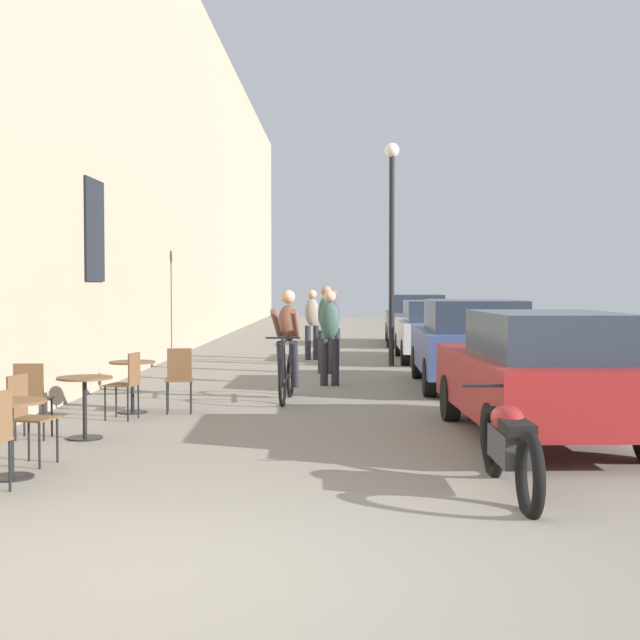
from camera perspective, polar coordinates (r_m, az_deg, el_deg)
name	(u,v)px	position (r m, az deg, el deg)	size (l,w,h in m)	color
ground_plane	(193,573)	(5.75, -8.15, -15.79)	(88.00, 88.00, 0.00)	gray
building_facade_left	(140,133)	(20.15, -11.48, 11.66)	(0.54, 68.00, 10.19)	tan
cafe_table_near	(11,422)	(8.70, -19.22, -6.20)	(0.64, 0.64, 0.72)	black
cafe_chair_near_toward_street	(27,413)	(9.30, -18.30, -5.66)	(0.46, 0.46, 0.89)	black
cafe_table_mid	(85,394)	(10.65, -14.87, -4.61)	(0.64, 0.64, 0.72)	black
cafe_chair_mid_toward_street	(31,395)	(10.76, -18.03, -4.60)	(0.39, 0.39, 0.89)	black
cafe_table_far	(132,376)	(12.66, -11.95, -3.51)	(0.64, 0.64, 0.72)	black
cafe_chair_far_toward_street	(127,381)	(12.04, -12.28, -3.82)	(0.45, 0.45, 0.89)	black
cafe_chair_far_toward_wall	(179,375)	(12.60, -9.02, -3.53)	(0.43, 0.43, 0.89)	black
cyclist_on_bicycle	(287,348)	(13.76, -2.10, -1.80)	(0.52, 1.76, 1.74)	black
pedestrian_near	(330,332)	(15.71, 0.62, -0.77)	(0.35, 0.26, 1.69)	#26262D
pedestrian_mid	(326,324)	(17.86, 0.40, -0.27)	(0.35, 0.26, 1.77)	#26262D
pedestrian_far	(333,322)	(19.55, 0.81, -0.16)	(0.36, 0.26, 1.71)	#26262D
pedestrian_furthest	(312,320)	(21.17, -0.52, -0.02)	(0.38, 0.30, 1.68)	#26262D
street_lamp	(392,225)	(19.67, 4.63, 6.10)	(0.32, 0.32, 4.90)	black
parked_car_nearest	(541,373)	(10.48, 13.97, -3.35)	(1.90, 4.24, 1.48)	maroon
parked_car_second	(471,342)	(15.62, 9.64, -1.41)	(1.89, 4.34, 1.53)	#384C84
parked_car_third	(435,330)	(21.04, 7.36, -0.61)	(1.75, 4.04, 1.43)	#B7B7BC
parked_car_fourth	(416,319)	(26.70, 6.20, 0.08)	(1.92, 4.31, 1.51)	#595960
parked_motorcycle	(510,446)	(7.83, 12.11, -7.91)	(0.62, 2.15, 0.92)	black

